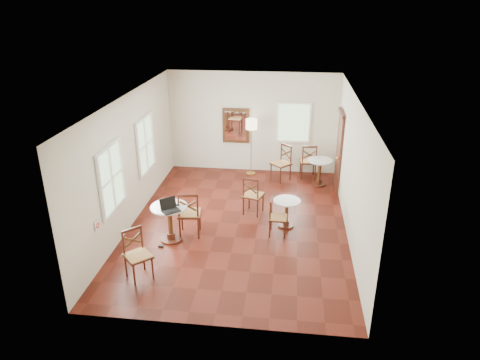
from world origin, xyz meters
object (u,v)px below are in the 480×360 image
at_px(chair_near_a, 189,213).
at_px(floor_lamp, 251,128).
at_px(water_glass, 167,205).
at_px(power_adapter, 161,246).
at_px(cafe_table_back, 320,170).
at_px(chair_near_b, 137,255).
at_px(chair_back_b, 282,163).
at_px(laptop, 170,208).
at_px(chair_mid_a, 253,195).
at_px(cafe_table_near, 170,219).
at_px(chair_back_a, 308,161).
at_px(chair_mid_b, 277,217).
at_px(cafe_table_mid, 287,210).
at_px(mouse, 177,205).
at_px(navy_mug, 169,204).

relative_size(chair_near_a, floor_lamp, 0.64).
relative_size(water_glass, power_adapter, 0.85).
relative_size(cafe_table_back, chair_near_b, 0.76).
distance_m(chair_back_b, laptop, 4.53).
xyz_separation_m(chair_near_b, chair_mid_a, (1.92, 2.91, -0.00)).
height_order(cafe_table_near, chair_back_a, chair_back_a).
relative_size(chair_mid_b, power_adapter, 8.38).
bearing_deg(power_adapter, cafe_table_back, 47.13).
height_order(cafe_table_mid, mouse, mouse).
relative_size(chair_near_b, floor_lamp, 0.58).
bearing_deg(water_glass, chair_near_b, -99.48).
height_order(chair_back_b, mouse, chair_back_b).
bearing_deg(navy_mug, chair_mid_a, 42.02).
bearing_deg(cafe_table_mid, chair_near_b, -139.63).
bearing_deg(water_glass, chair_mid_a, 42.64).
bearing_deg(floor_lamp, cafe_table_near, -108.77).
relative_size(cafe_table_near, water_glass, 9.42).
distance_m(cafe_table_mid, chair_near_b, 3.62).
distance_m(chair_near_a, power_adapter, 0.94).
height_order(chair_back_a, laptop, laptop).
xyz_separation_m(cafe_table_mid, floor_lamp, (-1.12, 3.13, 1.02)).
relative_size(chair_near_a, chair_mid_b, 1.24).
height_order(cafe_table_back, chair_mid_a, chair_mid_a).
bearing_deg(cafe_table_near, mouse, 12.00).
distance_m(chair_back_a, power_adapter, 5.42).
bearing_deg(mouse, chair_back_a, 59.01).
bearing_deg(water_glass, power_adapter, -115.75).
relative_size(chair_mid_a, chair_mid_b, 1.13).
relative_size(cafe_table_back, floor_lamp, 0.44).
xyz_separation_m(cafe_table_back, chair_back_a, (-0.30, 0.53, 0.05)).
bearing_deg(mouse, floor_lamp, 78.45).
bearing_deg(power_adapter, floor_lamp, 70.73).
xyz_separation_m(cafe_table_mid, chair_near_a, (-2.14, -0.66, 0.13)).
distance_m(mouse, navy_mug, 0.18).
bearing_deg(mouse, water_glass, -149.51).
relative_size(chair_mid_a, navy_mug, 9.43).
height_order(chair_near_a, chair_mid_b, chair_near_a).
relative_size(cafe_table_near, cafe_table_back, 1.12).
relative_size(laptop, water_glass, 5.26).
bearing_deg(chair_mid_b, navy_mug, 105.55).
xyz_separation_m(cafe_table_near, chair_near_a, (0.37, 0.29, 0.02)).
height_order(chair_mid_a, floor_lamp, floor_lamp).
relative_size(floor_lamp, power_adapter, 16.27).
xyz_separation_m(cafe_table_near, chair_back_a, (3.08, 4.01, -0.01)).
bearing_deg(mouse, laptop, -109.31).
height_order(cafe_table_mid, water_glass, water_glass).
bearing_deg(laptop, chair_back_a, 13.66).
bearing_deg(navy_mug, cafe_table_near, -148.48).
distance_m(cafe_table_near, chair_back_a, 5.06).
distance_m(cafe_table_mid, chair_near_a, 2.24).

